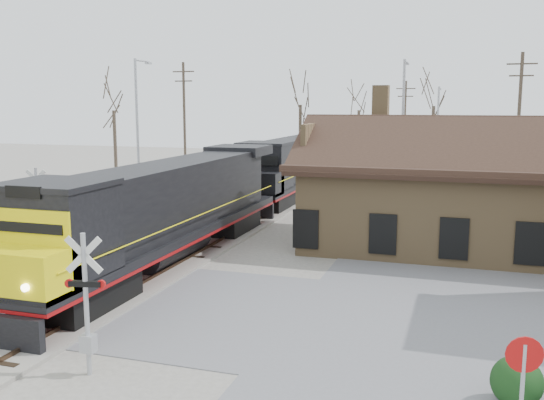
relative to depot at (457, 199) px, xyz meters
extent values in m
plane|color=#A5A095|center=(-11.99, -12.00, -2.41)|extent=(140.00, 140.00, 0.00)
cube|color=slate|center=(-11.99, -12.00, -2.39)|extent=(60.00, 9.00, 0.03)
cube|color=#A5A095|center=(-11.99, 3.00, -2.35)|extent=(3.40, 90.00, 0.12)
cube|color=#473323|center=(-12.71, 3.00, -2.24)|extent=(0.08, 90.00, 0.14)
cube|color=#473323|center=(-11.27, 3.00, -2.24)|extent=(0.08, 90.00, 0.14)
cube|color=#A5A095|center=(-16.49, 3.00, -2.35)|extent=(3.40, 90.00, 0.12)
cube|color=#473323|center=(-17.21, 3.00, -2.24)|extent=(0.08, 90.00, 0.14)
cube|color=#473323|center=(-15.77, 3.00, -2.24)|extent=(0.08, 90.00, 0.14)
cube|color=olive|center=(0.01, 0.00, -0.41)|extent=(14.00, 8.00, 4.00)
cube|color=black|center=(0.01, 0.00, 1.69)|extent=(15.20, 9.20, 0.30)
cube|color=black|center=(0.01, -2.30, 2.69)|extent=(15.00, 4.71, 2.66)
cube|color=black|center=(0.01, 2.30, 2.69)|extent=(15.00, 4.71, 2.66)
cube|color=olive|center=(-3.99, 1.50, 4.39)|extent=(0.80, 0.80, 2.20)
cube|color=black|center=(-11.99, -13.43, -1.84)|extent=(2.56, 4.09, 1.02)
cube|color=black|center=(-11.99, -0.14, -1.84)|extent=(2.56, 4.09, 1.02)
cube|color=black|center=(-11.99, -6.79, -1.03)|extent=(3.07, 20.45, 0.36)
cube|color=maroon|center=(-11.99, -6.79, -1.25)|extent=(3.09, 20.45, 0.12)
cube|color=black|center=(-11.99, -5.51, 0.56)|extent=(2.66, 14.83, 2.86)
cube|color=black|center=(-11.99, -14.35, 0.56)|extent=(3.07, 2.86, 2.86)
cube|color=yellow|center=(-11.99, -16.09, -0.31)|extent=(3.07, 1.84, 1.43)
cube|color=black|center=(-11.99, -17.11, -1.84)|extent=(2.86, 0.25, 1.02)
cube|color=black|center=(-11.99, 7.52, -1.84)|extent=(2.56, 4.09, 1.02)
cube|color=black|center=(-11.99, 20.81, -1.84)|extent=(2.56, 4.09, 1.02)
cube|color=black|center=(-11.99, 14.16, -1.03)|extent=(3.07, 20.45, 0.36)
cube|color=maroon|center=(-11.99, 14.16, -1.25)|extent=(3.09, 20.45, 0.12)
cube|color=black|center=(-11.99, 15.44, 0.56)|extent=(2.66, 14.83, 2.86)
cube|color=black|center=(-11.99, 6.60, 0.56)|extent=(3.07, 2.86, 2.86)
cube|color=black|center=(-11.99, 4.86, -0.31)|extent=(3.07, 1.84, 1.43)
cube|color=black|center=(-11.99, 3.84, -1.84)|extent=(2.86, 0.25, 1.02)
cylinder|color=#A5A8AD|center=(-8.72, -17.63, -0.53)|extent=(0.13, 0.13, 3.75)
cube|color=silver|center=(-8.72, -17.63, 0.78)|extent=(0.97, 0.25, 0.98)
cube|color=silver|center=(-8.72, -17.63, 0.78)|extent=(0.97, 0.25, 0.98)
cube|color=black|center=(-8.72, -17.63, 0.03)|extent=(0.86, 0.33, 0.14)
cylinder|color=#B20C0C|center=(-9.13, -17.72, 0.03)|extent=(0.24, 0.13, 0.23)
cylinder|color=#B20C0C|center=(-8.31, -17.54, 0.03)|extent=(0.24, 0.13, 0.23)
cube|color=#A5A8AD|center=(-8.72, -17.63, -1.56)|extent=(0.38, 0.28, 0.47)
cylinder|color=#A5A8AD|center=(-19.26, -6.34, -0.44)|extent=(0.14, 0.14, 3.93)
cube|color=silver|center=(-19.26, -6.34, 0.94)|extent=(1.02, 0.25, 1.03)
cube|color=silver|center=(-19.26, -6.34, 0.94)|extent=(1.02, 0.25, 1.03)
cube|color=black|center=(-19.26, -6.34, 0.15)|extent=(0.90, 0.33, 0.15)
cylinder|color=#B20C0C|center=(-18.83, -6.25, 0.15)|extent=(0.25, 0.13, 0.24)
cylinder|color=#B20C0C|center=(-19.69, -6.43, 0.15)|extent=(0.25, 0.13, 0.24)
cube|color=#A5A8AD|center=(-19.26, -6.34, -1.52)|extent=(0.39, 0.30, 0.49)
cylinder|color=#A5A8AD|center=(1.61, -18.15, -1.24)|extent=(0.08, 0.08, 2.33)
cylinder|color=#B20C0C|center=(1.61, -18.15, -0.29)|extent=(0.73, 0.20, 0.74)
sphere|color=black|center=(1.70, -16.03, -1.81)|extent=(1.20, 1.20, 1.20)
cylinder|color=#A5A8AD|center=(-20.10, 4.67, 2.51)|extent=(0.18, 0.18, 9.83)
cylinder|color=#A5A8AD|center=(-20.10, 5.57, 7.32)|extent=(0.12, 1.80, 0.12)
cube|color=#A5A8AD|center=(-20.10, 6.37, 7.22)|extent=(0.25, 0.50, 0.12)
cylinder|color=#A5A8AD|center=(-3.72, 10.26, 2.50)|extent=(0.18, 0.18, 9.81)
cylinder|color=#A5A8AD|center=(-3.72, 11.16, 7.30)|extent=(0.12, 1.80, 0.12)
cube|color=#A5A8AD|center=(-3.72, 11.96, 7.20)|extent=(0.25, 0.50, 0.12)
cylinder|color=#A5A8AD|center=(-2.13, 23.72, 1.80)|extent=(0.18, 0.18, 8.42)
cylinder|color=#A5A8AD|center=(-2.13, 24.62, 5.91)|extent=(0.12, 1.80, 0.12)
cube|color=#A5A8AD|center=(-2.13, 25.42, 5.81)|extent=(0.25, 0.50, 0.12)
cylinder|color=#382D23|center=(-23.20, 17.97, 2.85)|extent=(0.24, 0.24, 10.51)
cube|color=#382D23|center=(-23.20, 17.97, 7.30)|extent=(2.00, 0.10, 0.10)
cube|color=#382D23|center=(-23.20, 17.97, 6.50)|extent=(1.60, 0.10, 0.10)
cylinder|color=#382D23|center=(-6.01, 35.11, 2.26)|extent=(0.24, 0.24, 9.34)
cube|color=#382D23|center=(-6.01, 35.11, 6.13)|extent=(2.00, 0.10, 0.10)
cube|color=#382D23|center=(-6.01, 35.11, 5.33)|extent=(1.60, 0.10, 0.10)
cylinder|color=#382D23|center=(3.70, 15.44, 2.83)|extent=(0.24, 0.24, 10.48)
cube|color=#382D23|center=(3.70, 15.44, 7.27)|extent=(2.00, 0.10, 0.10)
cube|color=#382D23|center=(3.70, 15.44, 6.47)|extent=(1.60, 0.10, 0.10)
cylinder|color=#382D23|center=(-30.33, 18.15, 0.78)|extent=(0.32, 0.32, 6.38)
cylinder|color=#382D23|center=(-15.09, 26.64, 1.03)|extent=(0.32, 0.32, 6.88)
cylinder|color=#382D23|center=(-11.52, 38.81, 0.72)|extent=(0.32, 0.32, 6.26)
cylinder|color=#382D23|center=(-2.90, 31.07, 0.97)|extent=(0.32, 0.32, 6.76)
camera|label=1|loc=(0.34, -30.30, 4.54)|focal=40.00mm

